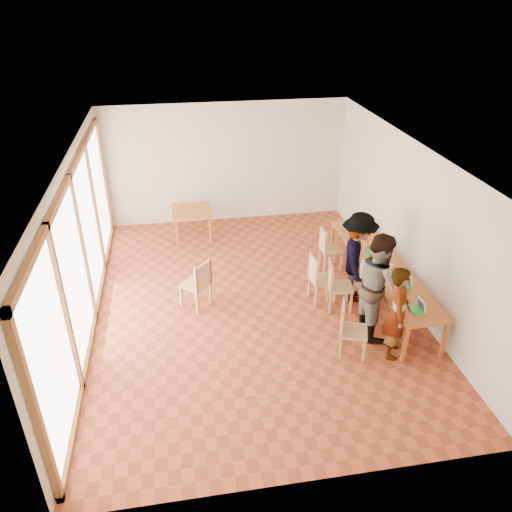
# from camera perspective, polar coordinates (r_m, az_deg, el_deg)

# --- Properties ---
(ground) EXTENTS (8.00, 8.00, 0.00)m
(ground) POSITION_cam_1_polar(r_m,az_deg,el_deg) (9.72, -0.46, -5.40)
(ground) COLOR #A24627
(ground) RESTS_ON ground
(wall_back) EXTENTS (6.00, 0.10, 3.00)m
(wall_back) POSITION_cam_1_polar(r_m,az_deg,el_deg) (12.63, -3.44, 10.52)
(wall_back) COLOR beige
(wall_back) RESTS_ON ground
(wall_front) EXTENTS (6.00, 0.10, 3.00)m
(wall_front) POSITION_cam_1_polar(r_m,az_deg,el_deg) (5.73, 6.13, -15.29)
(wall_front) COLOR beige
(wall_front) RESTS_ON ground
(wall_right) EXTENTS (0.10, 8.00, 3.00)m
(wall_right) POSITION_cam_1_polar(r_m,az_deg,el_deg) (9.84, 17.06, 3.73)
(wall_right) COLOR beige
(wall_right) RESTS_ON ground
(window_wall) EXTENTS (0.10, 8.00, 3.00)m
(window_wall) POSITION_cam_1_polar(r_m,az_deg,el_deg) (9.03, -19.38, 1.01)
(window_wall) COLOR white
(window_wall) RESTS_ON ground
(ceiling) EXTENTS (6.00, 8.00, 0.04)m
(ceiling) POSITION_cam_1_polar(r_m,az_deg,el_deg) (8.39, -0.54, 11.88)
(ceiling) COLOR white
(ceiling) RESTS_ON wall_back
(communal_table) EXTENTS (0.80, 4.00, 0.75)m
(communal_table) POSITION_cam_1_polar(r_m,az_deg,el_deg) (9.88, 14.14, -0.97)
(communal_table) COLOR #C06F2A
(communal_table) RESTS_ON ground
(side_table) EXTENTS (0.90, 0.90, 0.75)m
(side_table) POSITION_cam_1_polar(r_m,az_deg,el_deg) (11.96, -7.36, 4.97)
(side_table) COLOR #C06F2A
(side_table) RESTS_ON ground
(chair_near) EXTENTS (0.57, 0.57, 0.51)m
(chair_near) POSITION_cam_1_polar(r_m,az_deg,el_deg) (8.33, 10.46, -7.66)
(chair_near) COLOR tan
(chair_near) RESTS_ON ground
(chair_mid) EXTENTS (0.52, 0.52, 0.52)m
(chair_mid) POSITION_cam_1_polar(r_m,az_deg,el_deg) (9.40, 9.01, -2.79)
(chair_mid) COLOR tan
(chair_mid) RESTS_ON ground
(chair_far) EXTENTS (0.48, 0.48, 0.51)m
(chair_far) POSITION_cam_1_polar(r_m,az_deg,el_deg) (9.56, 7.11, -2.10)
(chair_far) COLOR tan
(chair_far) RESTS_ON ground
(chair_empty) EXTENTS (0.44, 0.44, 0.49)m
(chair_empty) POSITION_cam_1_polar(r_m,az_deg,el_deg) (10.72, 8.12, 1.32)
(chair_empty) COLOR tan
(chair_empty) RESTS_ON ground
(chair_spare) EXTENTS (0.65, 0.65, 0.52)m
(chair_spare) POSITION_cam_1_polar(r_m,az_deg,el_deg) (9.34, -6.50, -2.74)
(chair_spare) COLOR tan
(chair_spare) RESTS_ON ground
(person_near) EXTENTS (0.60, 0.71, 1.64)m
(person_near) POSITION_cam_1_polar(r_m,az_deg,el_deg) (8.35, 15.87, -6.25)
(person_near) COLOR gray
(person_near) RESTS_ON ground
(person_mid) EXTENTS (0.76, 0.95, 1.91)m
(person_mid) POSITION_cam_1_polar(r_m,az_deg,el_deg) (8.74, 13.77, -3.19)
(person_mid) COLOR gray
(person_mid) RESTS_ON ground
(person_far) EXTENTS (1.00, 1.32, 1.80)m
(person_far) POSITION_cam_1_polar(r_m,az_deg,el_deg) (9.61, 11.51, -0.17)
(person_far) COLOR gray
(person_far) RESTS_ON ground
(laptop_near) EXTENTS (0.23, 0.26, 0.21)m
(laptop_near) POSITION_cam_1_polar(r_m,az_deg,el_deg) (8.61, 18.10, -5.59)
(laptop_near) COLOR green
(laptop_near) RESTS_ON communal_table
(laptop_mid) EXTENTS (0.31, 0.32, 0.22)m
(laptop_mid) POSITION_cam_1_polar(r_m,az_deg,el_deg) (9.19, 16.61, -2.95)
(laptop_mid) COLOR green
(laptop_mid) RESTS_ON communal_table
(laptop_far) EXTENTS (0.22, 0.24, 0.18)m
(laptop_far) POSITION_cam_1_polar(r_m,az_deg,el_deg) (10.15, 13.07, 0.65)
(laptop_far) COLOR green
(laptop_far) RESTS_ON communal_table
(yellow_mug) EXTENTS (0.14, 0.14, 0.10)m
(yellow_mug) POSITION_cam_1_polar(r_m,az_deg,el_deg) (10.34, 12.63, 1.28)
(yellow_mug) COLOR gold
(yellow_mug) RESTS_ON communal_table
(green_bottle) EXTENTS (0.07, 0.07, 0.28)m
(green_bottle) POSITION_cam_1_polar(r_m,az_deg,el_deg) (9.72, 14.50, -0.26)
(green_bottle) COLOR #247D27
(green_bottle) RESTS_ON communal_table
(clear_glass) EXTENTS (0.07, 0.07, 0.09)m
(clear_glass) POSITION_cam_1_polar(r_m,az_deg,el_deg) (10.71, 11.61, 2.35)
(clear_glass) COLOR silver
(clear_glass) RESTS_ON communal_table
(condiment_cup) EXTENTS (0.08, 0.08, 0.06)m
(condiment_cup) POSITION_cam_1_polar(r_m,az_deg,el_deg) (9.71, 15.15, -1.12)
(condiment_cup) COLOR white
(condiment_cup) RESTS_ON communal_table
(pink_phone) EXTENTS (0.05, 0.10, 0.01)m
(pink_phone) POSITION_cam_1_polar(r_m,az_deg,el_deg) (9.82, 14.94, -0.89)
(pink_phone) COLOR #C9316B
(pink_phone) RESTS_ON communal_table
(black_pouch) EXTENTS (0.16, 0.26, 0.09)m
(black_pouch) POSITION_cam_1_polar(r_m,az_deg,el_deg) (11.09, 12.09, 3.25)
(black_pouch) COLOR black
(black_pouch) RESTS_ON communal_table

